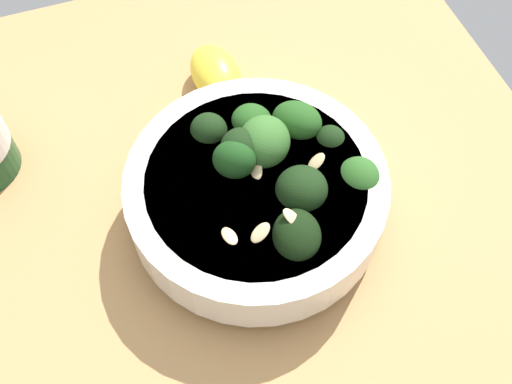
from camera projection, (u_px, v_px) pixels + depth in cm
name	position (u px, v px, depth cm)	size (l,w,h in cm)	color
ground_plane	(209.00, 251.00, 54.46)	(67.41, 67.41, 3.92)	tan
bowl_of_broccoli	(259.00, 188.00, 50.79)	(21.39, 21.39, 9.51)	silver
lemon_wedge	(216.00, 74.00, 60.18)	(7.38, 4.62, 3.97)	yellow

